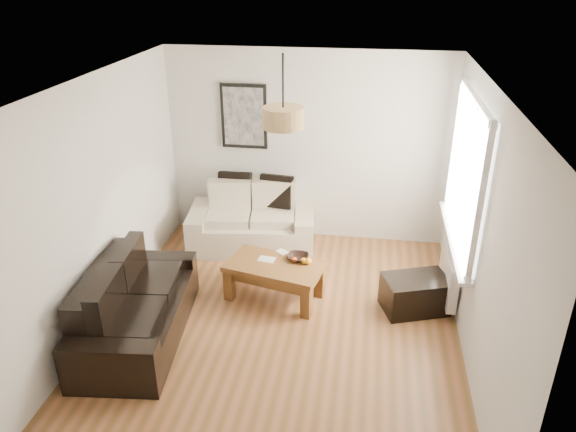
% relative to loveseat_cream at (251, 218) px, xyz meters
% --- Properties ---
extents(floor, '(4.50, 4.50, 0.00)m').
position_rel_loveseat_cream_xyz_m(floor, '(0.69, -1.78, -0.42)').
color(floor, brown).
rests_on(floor, ground).
extents(ceiling, '(3.80, 4.50, 0.00)m').
position_rel_loveseat_cream_xyz_m(ceiling, '(0.69, -1.78, 2.18)').
color(ceiling, white).
rests_on(ceiling, floor).
extents(wall_back, '(3.80, 0.04, 2.60)m').
position_rel_loveseat_cream_xyz_m(wall_back, '(0.69, 0.47, 0.88)').
color(wall_back, silver).
rests_on(wall_back, floor).
extents(wall_front, '(3.80, 0.04, 2.60)m').
position_rel_loveseat_cream_xyz_m(wall_front, '(0.69, -4.03, 0.88)').
color(wall_front, silver).
rests_on(wall_front, floor).
extents(wall_left, '(0.04, 4.50, 2.60)m').
position_rel_loveseat_cream_xyz_m(wall_left, '(-1.21, -1.78, 0.88)').
color(wall_left, silver).
rests_on(wall_left, floor).
extents(wall_right, '(0.04, 4.50, 2.60)m').
position_rel_loveseat_cream_xyz_m(wall_right, '(2.59, -1.78, 0.88)').
color(wall_right, silver).
rests_on(wall_right, floor).
extents(window_bay, '(0.14, 1.90, 1.60)m').
position_rel_loveseat_cream_xyz_m(window_bay, '(2.55, -0.98, 1.18)').
color(window_bay, white).
rests_on(window_bay, wall_right).
extents(radiator, '(0.10, 0.90, 0.52)m').
position_rel_loveseat_cream_xyz_m(radiator, '(2.51, -0.98, -0.04)').
color(radiator, white).
rests_on(radiator, wall_right).
extents(poster, '(0.62, 0.04, 0.87)m').
position_rel_loveseat_cream_xyz_m(poster, '(-0.16, 0.44, 1.28)').
color(poster, black).
rests_on(poster, wall_back).
extents(pendant_shade, '(0.40, 0.40, 0.20)m').
position_rel_loveseat_cream_xyz_m(pendant_shade, '(0.69, -1.48, 1.81)').
color(pendant_shade, tan).
rests_on(pendant_shade, ceiling).
extents(loveseat_cream, '(1.78, 1.12, 0.83)m').
position_rel_loveseat_cream_xyz_m(loveseat_cream, '(0.00, 0.00, 0.00)').
color(loveseat_cream, beige).
rests_on(loveseat_cream, floor).
extents(sofa_leather, '(1.08, 1.92, 0.79)m').
position_rel_loveseat_cream_xyz_m(sofa_leather, '(-0.74, -2.14, -0.02)').
color(sofa_leather, black).
rests_on(sofa_leather, floor).
extents(coffee_table, '(1.19, 0.83, 0.44)m').
position_rel_loveseat_cream_xyz_m(coffee_table, '(0.54, -1.21, -0.19)').
color(coffee_table, brown).
rests_on(coffee_table, floor).
extents(ottoman, '(0.82, 0.66, 0.40)m').
position_rel_loveseat_cream_xyz_m(ottoman, '(2.14, -1.21, -0.21)').
color(ottoman, black).
rests_on(ottoman, floor).
extents(cushion_left, '(0.45, 0.15, 0.45)m').
position_rel_loveseat_cream_xyz_m(cushion_left, '(-0.27, 0.20, 0.34)').
color(cushion_left, black).
rests_on(cushion_left, loveseat_cream).
extents(cushion_right, '(0.46, 0.19, 0.44)m').
position_rel_loveseat_cream_xyz_m(cushion_right, '(0.31, 0.20, 0.33)').
color(cushion_right, black).
rests_on(cushion_right, loveseat_cream).
extents(fruit_bowl, '(0.25, 0.25, 0.06)m').
position_rel_loveseat_cream_xyz_m(fruit_bowl, '(0.79, -1.07, 0.06)').
color(fruit_bowl, black).
rests_on(fruit_bowl, coffee_table).
extents(orange_a, '(0.09, 0.09, 0.07)m').
position_rel_loveseat_cream_xyz_m(orange_a, '(0.86, -1.15, 0.07)').
color(orange_a, orange).
rests_on(orange_a, fruit_bowl).
extents(orange_b, '(0.08, 0.08, 0.08)m').
position_rel_loveseat_cream_xyz_m(orange_b, '(0.92, -1.15, 0.07)').
color(orange_b, orange).
rests_on(orange_b, fruit_bowl).
extents(orange_c, '(0.08, 0.08, 0.06)m').
position_rel_loveseat_cream_xyz_m(orange_c, '(0.76, -1.15, 0.07)').
color(orange_c, '#DC5712').
rests_on(orange_c, fruit_bowl).
extents(papers, '(0.21, 0.16, 0.01)m').
position_rel_loveseat_cream_xyz_m(papers, '(0.43, -1.12, 0.03)').
color(papers, silver).
rests_on(papers, coffee_table).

